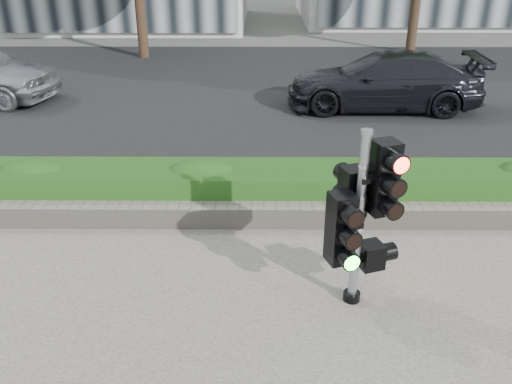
# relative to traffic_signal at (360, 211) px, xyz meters

# --- Properties ---
(ground) EXTENTS (120.00, 120.00, 0.00)m
(ground) POSITION_rel_traffic_signal_xyz_m (-0.92, -0.02, -1.27)
(ground) COLOR #51514C
(ground) RESTS_ON ground
(road) EXTENTS (60.00, 13.00, 0.02)m
(road) POSITION_rel_traffic_signal_xyz_m (-0.92, 9.98, -1.26)
(road) COLOR black
(road) RESTS_ON ground
(curb) EXTENTS (60.00, 0.25, 0.12)m
(curb) POSITION_rel_traffic_signal_xyz_m (-0.92, 3.13, -1.21)
(curb) COLOR gray
(curb) RESTS_ON ground
(stone_wall) EXTENTS (12.00, 0.32, 0.34)m
(stone_wall) POSITION_rel_traffic_signal_xyz_m (-0.92, 1.88, -1.07)
(stone_wall) COLOR gray
(stone_wall) RESTS_ON sidewalk
(hedge) EXTENTS (12.00, 1.00, 0.68)m
(hedge) POSITION_rel_traffic_signal_xyz_m (-0.92, 2.53, -0.90)
(hedge) COLOR #307C26
(hedge) RESTS_ON sidewalk
(traffic_signal) EXTENTS (0.82, 0.71, 2.24)m
(traffic_signal) POSITION_rel_traffic_signal_xyz_m (0.00, 0.00, 0.00)
(traffic_signal) COLOR black
(traffic_signal) RESTS_ON sidewalk
(car_dark) EXTENTS (4.99, 2.18, 1.43)m
(car_dark) POSITION_rel_traffic_signal_xyz_m (2.01, 8.18, -0.54)
(car_dark) COLOR black
(car_dark) RESTS_ON road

